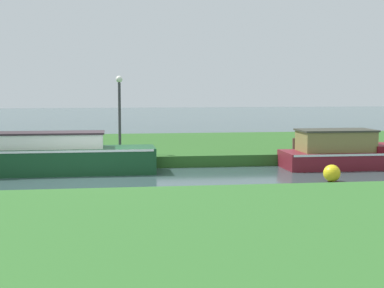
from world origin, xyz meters
name	(u,v)px	position (x,y,z in m)	size (l,w,h in m)	color
ground_plane	(98,179)	(0.00, 0.00, 0.00)	(120.00, 120.00, 0.00)	#354B4C
riverbank_far	(101,148)	(0.00, 7.00, 0.20)	(72.00, 10.00, 0.40)	#2B5A21
riverbank_near	(87,257)	(0.00, -9.00, 0.20)	(72.00, 10.00, 0.40)	#306628
forest_barge	(27,155)	(-2.25, 1.20, 0.62)	(7.99, 1.54, 1.97)	#164524
maroon_narrowboat	(342,152)	(8.31, 1.20, 0.55)	(4.12, 1.77, 1.33)	maroon
lamp_post	(119,104)	(0.75, 3.23, 2.16)	(0.24, 0.24, 2.78)	#333338
mooring_post_near	(294,145)	(7.05, 2.57, 0.66)	(0.15, 0.15, 0.52)	#53322D
channel_buoy	(332,173)	(6.85, -1.59, 0.25)	(0.51, 0.51, 0.51)	yellow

